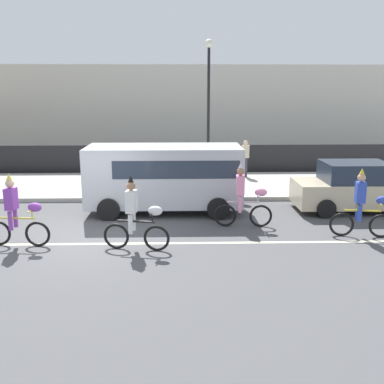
{
  "coord_description": "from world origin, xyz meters",
  "views": [
    {
      "loc": [
        2.47,
        -11.77,
        3.99
      ],
      "look_at": [
        2.8,
        1.2,
        1.0
      ],
      "focal_mm": 42.0,
      "sensor_mm": 36.0,
      "label": 1
    }
  ],
  "objects_px": {
    "parked_van_silver": "(167,174)",
    "parked_car_beige": "(356,188)",
    "parade_cyclist_purple": "(17,215)",
    "parade_cyclist_pink": "(244,199)",
    "street_lamp_post": "(209,89)",
    "pedestrian_onlooker": "(245,158)",
    "parade_cyclist_cobalt": "(363,207)",
    "parade_cyclist_zebra": "(136,218)"
  },
  "relations": [
    {
      "from": "parade_cyclist_cobalt",
      "to": "parked_van_silver",
      "type": "bearing_deg",
      "value": 152.76
    },
    {
      "from": "parked_van_silver",
      "to": "parked_car_beige",
      "type": "xyz_separation_m",
      "value": [
        6.29,
        -0.06,
        -0.5
      ]
    },
    {
      "from": "street_lamp_post",
      "to": "parked_van_silver",
      "type": "bearing_deg",
      "value": -108.14
    },
    {
      "from": "street_lamp_post",
      "to": "pedestrian_onlooker",
      "type": "relative_size",
      "value": 3.62
    },
    {
      "from": "parked_car_beige",
      "to": "pedestrian_onlooker",
      "type": "distance_m",
      "value": 6.04
    },
    {
      "from": "parade_cyclist_pink",
      "to": "parade_cyclist_cobalt",
      "type": "xyz_separation_m",
      "value": [
        3.12,
        -1.04,
        0.0
      ]
    },
    {
      "from": "parked_van_silver",
      "to": "street_lamp_post",
      "type": "xyz_separation_m",
      "value": [
        1.68,
        5.12,
        2.71
      ]
    },
    {
      "from": "parade_cyclist_purple",
      "to": "parade_cyclist_pink",
      "type": "bearing_deg",
      "value": 14.19
    },
    {
      "from": "parade_cyclist_zebra",
      "to": "street_lamp_post",
      "type": "distance_m",
      "value": 9.61
    },
    {
      "from": "parade_cyclist_pink",
      "to": "parked_car_beige",
      "type": "height_order",
      "value": "parade_cyclist_pink"
    },
    {
      "from": "parade_cyclist_pink",
      "to": "parade_cyclist_cobalt",
      "type": "bearing_deg",
      "value": -18.36
    },
    {
      "from": "parked_car_beige",
      "to": "pedestrian_onlooker",
      "type": "relative_size",
      "value": 2.53
    },
    {
      "from": "parade_cyclist_zebra",
      "to": "pedestrian_onlooker",
      "type": "bearing_deg",
      "value": 65.78
    },
    {
      "from": "parked_van_silver",
      "to": "parked_car_beige",
      "type": "relative_size",
      "value": 1.22
    },
    {
      "from": "parade_cyclist_purple",
      "to": "parked_car_beige",
      "type": "height_order",
      "value": "parade_cyclist_purple"
    },
    {
      "from": "parade_cyclist_purple",
      "to": "pedestrian_onlooker",
      "type": "bearing_deg",
      "value": 50.18
    },
    {
      "from": "parade_cyclist_pink",
      "to": "parade_cyclist_cobalt",
      "type": "height_order",
      "value": "same"
    },
    {
      "from": "parade_cyclist_pink",
      "to": "parked_car_beige",
      "type": "distance_m",
      "value": 4.33
    },
    {
      "from": "parade_cyclist_zebra",
      "to": "parked_car_beige",
      "type": "relative_size",
      "value": 0.47
    },
    {
      "from": "street_lamp_post",
      "to": "pedestrian_onlooker",
      "type": "xyz_separation_m",
      "value": [
        1.66,
        0.08,
        -2.97
      ]
    },
    {
      "from": "parade_cyclist_zebra",
      "to": "parked_van_silver",
      "type": "height_order",
      "value": "parked_van_silver"
    },
    {
      "from": "parked_car_beige",
      "to": "street_lamp_post",
      "type": "distance_m",
      "value": 7.64
    },
    {
      "from": "parade_cyclist_purple",
      "to": "street_lamp_post",
      "type": "distance_m",
      "value": 10.49
    },
    {
      "from": "parade_cyclist_zebra",
      "to": "parked_car_beige",
      "type": "xyz_separation_m",
      "value": [
        6.95,
        3.61,
        -0.06
      ]
    },
    {
      "from": "parade_cyclist_cobalt",
      "to": "parked_car_beige",
      "type": "xyz_separation_m",
      "value": [
        0.86,
        2.74,
        -0.06
      ]
    },
    {
      "from": "parade_cyclist_purple",
      "to": "parked_van_silver",
      "type": "relative_size",
      "value": 0.38
    },
    {
      "from": "parade_cyclist_cobalt",
      "to": "pedestrian_onlooker",
      "type": "distance_m",
      "value": 8.27
    },
    {
      "from": "parade_cyclist_purple",
      "to": "parade_cyclist_zebra",
      "type": "height_order",
      "value": "same"
    },
    {
      "from": "parade_cyclist_purple",
      "to": "street_lamp_post",
      "type": "height_order",
      "value": "street_lamp_post"
    },
    {
      "from": "parade_cyclist_cobalt",
      "to": "pedestrian_onlooker",
      "type": "xyz_separation_m",
      "value": [
        -2.1,
        8.0,
        0.17
      ]
    },
    {
      "from": "parade_cyclist_purple",
      "to": "parked_car_beige",
      "type": "bearing_deg",
      "value": 17.86
    },
    {
      "from": "parade_cyclist_zebra",
      "to": "parade_cyclist_cobalt",
      "type": "bearing_deg",
      "value": 8.11
    },
    {
      "from": "pedestrian_onlooker",
      "to": "parade_cyclist_purple",
      "type": "bearing_deg",
      "value": -129.82
    },
    {
      "from": "parade_cyclist_pink",
      "to": "pedestrian_onlooker",
      "type": "xyz_separation_m",
      "value": [
        1.03,
        6.96,
        0.17
      ]
    },
    {
      "from": "parade_cyclist_zebra",
      "to": "street_lamp_post",
      "type": "bearing_deg",
      "value": 75.15
    },
    {
      "from": "parade_cyclist_purple",
      "to": "parked_car_beige",
      "type": "relative_size",
      "value": 0.47
    },
    {
      "from": "parade_cyclist_pink",
      "to": "parked_car_beige",
      "type": "relative_size",
      "value": 0.47
    },
    {
      "from": "street_lamp_post",
      "to": "parade_cyclist_pink",
      "type": "bearing_deg",
      "value": -84.74
    },
    {
      "from": "street_lamp_post",
      "to": "pedestrian_onlooker",
      "type": "height_order",
      "value": "street_lamp_post"
    },
    {
      "from": "parade_cyclist_pink",
      "to": "parked_van_silver",
      "type": "xyz_separation_m",
      "value": [
        -2.31,
        1.76,
        0.44
      ]
    },
    {
      "from": "parade_cyclist_zebra",
      "to": "pedestrian_onlooker",
      "type": "relative_size",
      "value": 1.19
    },
    {
      "from": "parade_cyclist_purple",
      "to": "parade_cyclist_zebra",
      "type": "relative_size",
      "value": 1.0
    }
  ]
}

